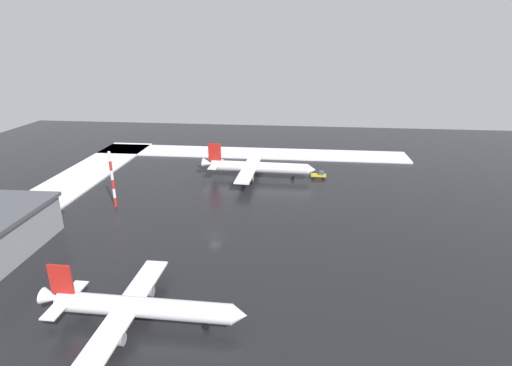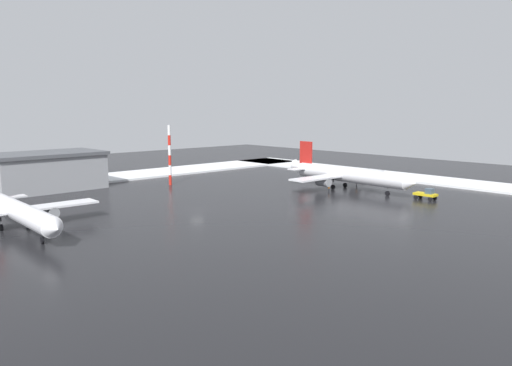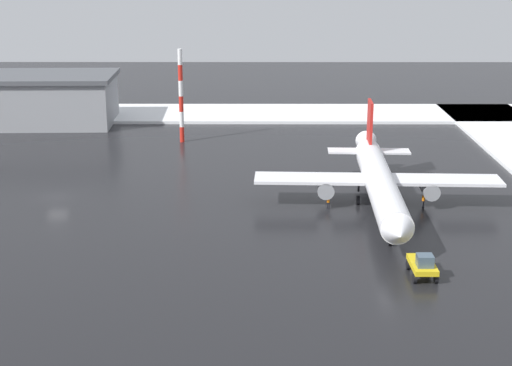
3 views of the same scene
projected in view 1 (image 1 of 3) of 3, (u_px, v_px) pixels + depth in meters
name	position (u px, v px, depth m)	size (l,w,h in m)	color
ground_plane	(215.00, 235.00, 88.92)	(240.00, 240.00, 0.00)	black
snow_bank_far	(6.00, 223.00, 93.85)	(152.00, 16.00, 0.53)	white
snow_bank_left	(251.00, 153.00, 151.44)	(14.00, 116.00, 0.53)	white
airplane_parked_portside	(256.00, 167.00, 124.05)	(29.63, 35.78, 10.63)	white
airplane_far_rear	(139.00, 307.00, 60.04)	(26.60, 32.18, 9.57)	white
pushback_tug	(319.00, 175.00, 124.04)	(2.32, 4.61, 2.50)	gold
ground_crew_beside_wing	(255.00, 169.00, 130.19)	(0.36, 0.36, 1.71)	black
ground_crew_near_tug	(253.00, 181.00, 119.44)	(0.36, 0.36, 1.71)	black
antenna_mast	(112.00, 180.00, 101.47)	(0.70, 0.70, 14.82)	red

